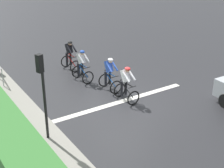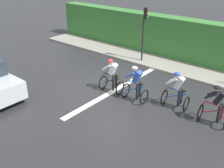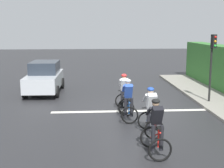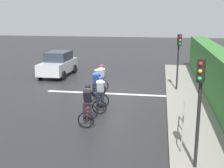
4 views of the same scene
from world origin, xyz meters
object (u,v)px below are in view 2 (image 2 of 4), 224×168
(cyclist_mid, at_px, (136,85))
(cyclist_lead, at_px, (216,107))
(cyclist_fourth, at_px, (112,77))
(cyclist_second, at_px, (177,91))
(traffic_light_near_crossing, at_px, (144,27))

(cyclist_mid, bearing_deg, cyclist_lead, 96.47)
(cyclist_mid, xyz_separation_m, cyclist_fourth, (0.01, -1.38, 0.00))
(cyclist_fourth, bearing_deg, cyclist_second, 100.74)
(cyclist_second, xyz_separation_m, traffic_light_near_crossing, (-3.71, -4.17, 1.43))
(cyclist_lead, bearing_deg, cyclist_mid, -83.53)
(traffic_light_near_crossing, bearing_deg, cyclist_lead, 56.61)
(cyclist_lead, relative_size, traffic_light_near_crossing, 0.50)
(cyclist_fourth, height_order, traffic_light_near_crossing, traffic_light_near_crossing)
(cyclist_second, bearing_deg, traffic_light_near_crossing, -131.65)
(cyclist_mid, bearing_deg, cyclist_fourth, -89.59)
(cyclist_second, bearing_deg, cyclist_mid, -71.48)
(cyclist_mid, distance_m, traffic_light_near_crossing, 5.14)
(cyclist_second, relative_size, traffic_light_near_crossing, 0.50)
(cyclist_lead, xyz_separation_m, cyclist_second, (-0.19, -1.74, 0.00))
(cyclist_lead, height_order, cyclist_fourth, same)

